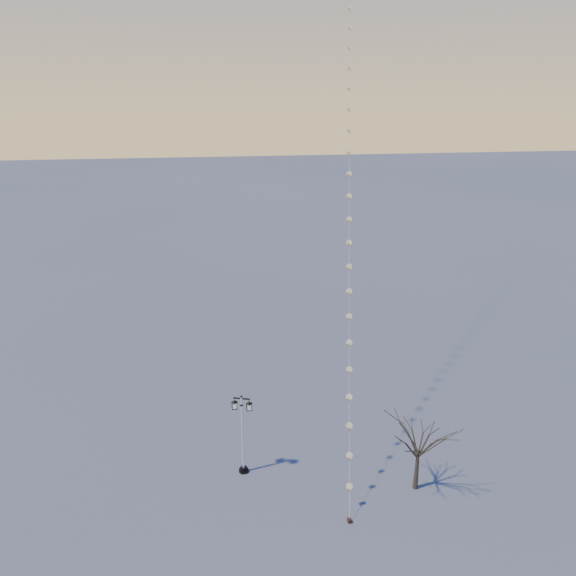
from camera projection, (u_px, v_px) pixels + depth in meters
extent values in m
plane|color=slate|center=(300.00, 517.00, 27.26)|extent=(300.00, 300.00, 0.00)
cylinder|color=black|center=(244.00, 470.00, 30.46)|extent=(0.51, 0.51, 0.15)
cylinder|color=black|center=(244.00, 468.00, 30.41)|extent=(0.36, 0.36, 0.13)
cylinder|color=silver|center=(243.00, 433.00, 29.68)|extent=(0.12, 0.12, 4.28)
cylinder|color=black|center=(242.00, 405.00, 29.14)|extent=(0.18, 0.18, 0.05)
cube|color=black|center=(242.00, 399.00, 29.02)|extent=(0.84, 0.32, 0.05)
sphere|color=black|center=(241.00, 397.00, 28.98)|extent=(0.13, 0.13, 0.13)
pyramid|color=black|center=(234.00, 400.00, 29.12)|extent=(0.40, 0.40, 0.13)
cube|color=beige|center=(234.00, 405.00, 29.22)|extent=(0.24, 0.24, 0.31)
cube|color=black|center=(235.00, 408.00, 29.27)|extent=(0.27, 0.27, 0.04)
pyramid|color=black|center=(249.00, 402.00, 29.00)|extent=(0.40, 0.40, 0.13)
cube|color=beige|center=(249.00, 406.00, 29.09)|extent=(0.24, 0.24, 0.31)
cube|color=black|center=(249.00, 409.00, 29.15)|extent=(0.27, 0.27, 0.04)
cone|color=#362E20|center=(417.00, 469.00, 28.86)|extent=(0.27, 0.27, 2.27)
cylinder|color=black|center=(349.00, 520.00, 26.90)|extent=(0.21, 0.21, 0.21)
cylinder|color=black|center=(349.00, 520.00, 26.89)|extent=(0.03, 0.03, 0.26)
cone|color=orange|center=(350.00, 49.00, 36.47)|extent=(0.08, 0.08, 0.30)
cylinder|color=white|center=(350.00, 511.00, 26.72)|extent=(0.02, 0.02, 0.85)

